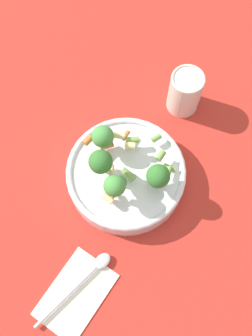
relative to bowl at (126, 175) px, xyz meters
name	(u,v)px	position (x,y,z in m)	size (l,w,h in m)	color
ground_plane	(126,179)	(0.00, 0.00, -0.03)	(3.00, 3.00, 0.00)	#B72D23
bowl	(126,175)	(0.00, 0.00, 0.00)	(0.25, 0.25, 0.05)	silver
pasta_salad	(120,165)	(0.00, 0.01, 0.08)	(0.16, 0.17, 0.10)	#8CB766
cup	(185,92)	(0.12, -0.19, 0.03)	(0.07, 0.07, 0.11)	silver
napkin	(76,295)	(-0.18, 0.18, -0.03)	(0.17, 0.19, 0.01)	white
spoon	(86,277)	(-0.16, 0.15, -0.02)	(0.09, 0.18, 0.01)	silver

